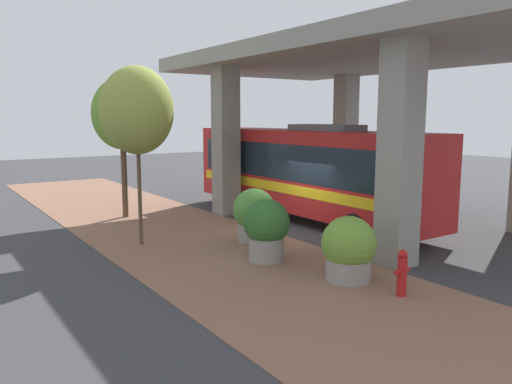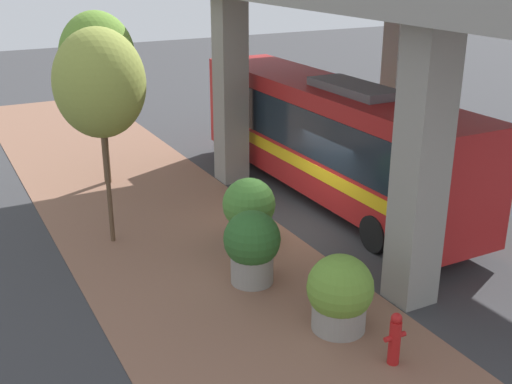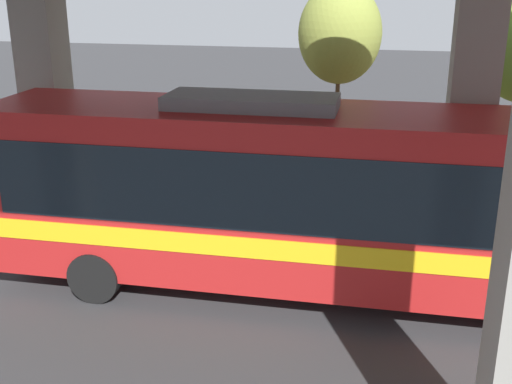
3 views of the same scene
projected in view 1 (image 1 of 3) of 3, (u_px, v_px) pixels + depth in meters
The scene contains 10 objects.
ground_plane at pixel (282, 235), 17.54m from camera, with size 80.00×80.00×0.00m, color #38383A.
sidewalk_strip at pixel (207, 248), 15.86m from camera, with size 6.00×40.00×0.02m.
overpass at pixel (367, 70), 18.91m from camera, with size 9.40×17.20×6.79m.
bus at pixel (304, 168), 20.09m from camera, with size 2.55×12.43×3.85m.
fire_hydrant at pixel (402, 273), 11.49m from camera, with size 0.47×0.23×1.11m.
planter_front at pixel (267, 229), 14.30m from camera, with size 1.35×1.35×1.81m.
planter_middle at pixel (254, 214), 16.58m from camera, with size 1.43×1.43×1.79m.
planter_back at pixel (349, 249), 12.54m from camera, with size 1.39×1.39×1.67m.
street_tree_near at pixel (137, 111), 15.63m from camera, with size 2.30×2.30×5.72m.
street_tree_far at pixel (122, 115), 20.14m from camera, with size 2.40×2.40×5.69m.
Camera 1 is at (-10.45, -13.60, 4.11)m, focal length 35.00 mm.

